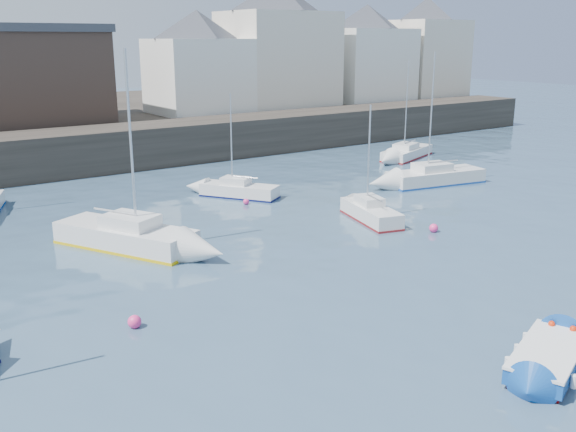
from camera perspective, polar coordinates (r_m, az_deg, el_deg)
water at (r=21.81m, az=18.84°, el=-10.76°), size 220.00×220.00×0.00m
quay_wall at (r=49.50m, az=-15.63°, el=5.84°), size 90.00×5.00×3.00m
land_strip at (r=66.59m, az=-20.99°, el=7.66°), size 90.00×32.00×2.80m
bldg_east_a at (r=64.30m, az=-0.89°, el=15.05°), size 13.36×13.36×11.80m
bldg_east_b at (r=70.73m, az=6.96°, el=14.23°), size 11.88×11.88×9.95m
bldg_east_c at (r=77.03m, az=12.12°, el=14.48°), size 11.14×11.14×10.95m
bldg_east_d at (r=59.27m, az=-8.01°, el=13.47°), size 11.14×11.14×8.95m
blue_dinghy at (r=20.51m, az=22.13°, el=-11.60°), size 4.07×2.81×0.71m
sailboat_b at (r=30.45m, az=-14.20°, el=-1.70°), size 5.16×7.20×8.95m
sailboat_c at (r=34.20m, az=7.36°, el=0.34°), size 2.62×4.83×6.06m
sailboat_d at (r=43.64m, az=12.95°, el=3.46°), size 6.97×3.34×8.54m
sailboat_f at (r=39.17m, az=-4.38°, el=2.34°), size 3.94×4.84×6.23m
sailboat_g at (r=52.97m, az=10.53°, el=5.59°), size 6.39×4.02×7.72m
buoy_near at (r=22.40m, az=-13.45°, el=-9.61°), size 0.46×0.46×0.46m
buoy_mid at (r=32.88m, az=12.80°, el=-1.39°), size 0.45×0.45×0.45m
buoy_far at (r=37.46m, az=-3.74°, el=1.05°), size 0.35×0.35×0.35m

